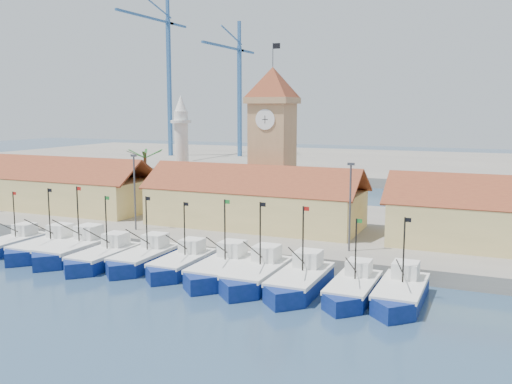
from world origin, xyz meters
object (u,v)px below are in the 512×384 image
at_px(boat_5, 181,265).
at_px(clock_tower, 272,139).
at_px(boat_0, 10,245).
at_px(minaret, 182,151).

xyz_separation_m(boat_5, clock_tower, (0.47, 23.01, 11.21)).
distance_m(boat_0, minaret, 27.98).
bearing_deg(boat_0, boat_5, 1.25).
xyz_separation_m(boat_0, minaret, (7.23, 25.49, 9.00)).
distance_m(boat_0, clock_tower, 34.23).
relative_size(boat_5, minaret, 0.59).
bearing_deg(minaret, boat_0, -105.83).
relative_size(boat_0, clock_tower, 0.41).
distance_m(clock_tower, minaret, 15.30).
bearing_deg(minaret, clock_tower, -7.61).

